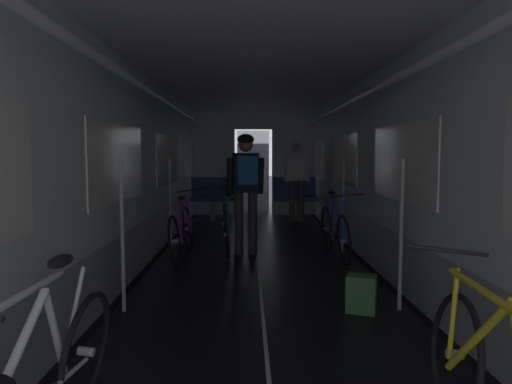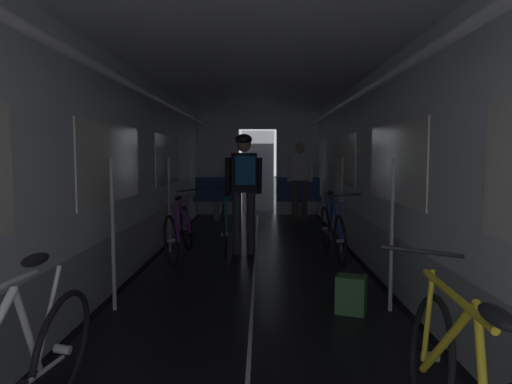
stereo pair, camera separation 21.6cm
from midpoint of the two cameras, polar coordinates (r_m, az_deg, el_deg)
The scene contains 9 objects.
train_car_shell at distance 5.66m, azimuth -0.77°, elevation 7.29°, with size 3.14×12.34×2.57m.
bench_seat_far_left at distance 10.21m, azimuth -5.94°, elevation -0.31°, with size 0.98×0.51×0.95m.
bench_seat_far_right at distance 10.21m, azimuth 4.18°, elevation -0.30°, with size 0.98×0.51×0.95m.
bicycle_blue at distance 6.53m, azimuth 8.74°, elevation -4.70°, with size 0.44×1.69×0.95m.
bicycle_purple at distance 6.51m, azimuth -10.06°, elevation -4.77°, with size 0.44×1.69×0.95m.
person_cyclist_aisle at distance 6.58m, azimuth -2.20°, elevation 1.45°, with size 0.55×0.42×1.73m.
bicycle_teal_in_aisle at distance 6.93m, azimuth -4.59°, elevation -4.13°, with size 0.44×1.69×0.95m.
person_standing_near_bench at distance 9.81m, azimuth 4.41°, elevation 1.89°, with size 0.53×0.23×1.69m.
backpack_on_floor at distance 4.39m, azimuth 11.46°, elevation -12.18°, with size 0.26×0.20×0.34m, color #3D703D.
Camera 1 is at (-0.13, -2.06, 1.42)m, focal length 32.44 mm.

